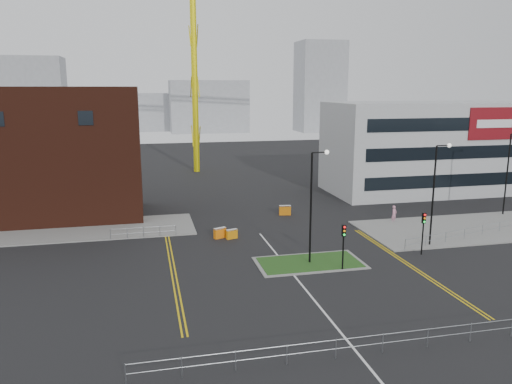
{
  "coord_description": "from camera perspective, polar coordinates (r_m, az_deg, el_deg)",
  "views": [
    {
      "loc": [
        -10.69,
        -28.27,
        13.94
      ],
      "look_at": [
        -1.28,
        13.1,
        5.0
      ],
      "focal_mm": 35.0,
      "sensor_mm": 36.0,
      "label": 1
    }
  ],
  "objects": [
    {
      "name": "tower_crane",
      "position": [
        84.75,
        -3.16,
        21.09
      ],
      "size": [
        52.56,
        8.86,
        39.99
      ],
      "color": "yellow",
      "rests_on": "ground"
    },
    {
      "name": "barrier_mid",
      "position": [
        47.16,
        -4.15,
        -4.64
      ],
      "size": [
        1.25,
        0.84,
        1.0
      ],
      "color": "orange",
      "rests_on": "ground"
    },
    {
      "name": "pedestrian",
      "position": [
        54.21,
        15.51,
        -2.45
      ],
      "size": [
        0.79,
        0.7,
        1.83
      ],
      "primitive_type": "imported",
      "rotation": [
        0.0,
        0.0,
        0.49
      ],
      "color": "pink",
      "rests_on": "ground"
    },
    {
      "name": "island_kerb",
      "position": [
        40.86,
        6.14,
        -8.06
      ],
      "size": [
        8.6,
        4.6,
        0.08
      ],
      "primitive_type": "cube",
      "color": "slate",
      "rests_on": "ground"
    },
    {
      "name": "railing_front",
      "position": [
        27.99,
        11.78,
        -16.41
      ],
      "size": [
        24.05,
        0.05,
        1.1
      ],
      "color": "gray",
      "rests_on": "ground"
    },
    {
      "name": "centre_line",
      "position": [
        35.0,
        6.21,
        -11.64
      ],
      "size": [
        0.15,
        30.0,
        0.01
      ],
      "primitive_type": "cube",
      "color": "silver",
      "rests_on": "ground"
    },
    {
      "name": "traffic_light_right",
      "position": [
        44.25,
        18.59,
        -3.63
      ],
      "size": [
        0.28,
        0.33,
        3.65
      ],
      "color": "black",
      "rests_on": "ground"
    },
    {
      "name": "yellow_right_a",
      "position": [
        42.14,
        16.83,
        -7.94
      ],
      "size": [
        0.12,
        20.0,
        0.01
      ],
      "primitive_type": "cube",
      "color": "gold",
      "rests_on": "ground"
    },
    {
      "name": "streetlamp_right_far",
      "position": [
        61.05,
        26.98,
        2.57
      ],
      "size": [
        1.46,
        0.36,
        9.18
      ],
      "color": "black",
      "rests_on": "ground"
    },
    {
      "name": "pavement_right",
      "position": [
        55.21,
        24.1,
        -3.73
      ],
      "size": [
        24.0,
        10.0,
        0.12
      ],
      "primitive_type": "cube",
      "color": "slate",
      "rests_on": "ground"
    },
    {
      "name": "barrier_left",
      "position": [
        46.91,
        -2.79,
        -4.78
      ],
      "size": [
        1.13,
        0.66,
        0.91
      ],
      "color": "orange",
      "rests_on": "ground"
    },
    {
      "name": "grass_island",
      "position": [
        40.86,
        6.14,
        -8.03
      ],
      "size": [
        8.0,
        4.0,
        0.12
      ],
      "primitive_type": "cube",
      "color": "#214617",
      "rests_on": "ground"
    },
    {
      "name": "yellow_left_b",
      "position": [
        40.78,
        -9.34,
        -8.25
      ],
      "size": [
        0.12,
        24.0,
        0.01
      ],
      "primitive_type": "cube",
      "color": "gold",
      "rests_on": "ground"
    },
    {
      "name": "streetlamp_right_near",
      "position": [
        46.45,
        19.88,
        0.6
      ],
      "size": [
        1.46,
        0.36,
        9.18
      ],
      "color": "black",
      "rests_on": "ground"
    },
    {
      "name": "skyline_c",
      "position": [
        163.07,
        7.31,
        11.82
      ],
      "size": [
        14.0,
        12.0,
        28.0
      ],
      "primitive_type": "cube",
      "color": "gray",
      "rests_on": "ground"
    },
    {
      "name": "skyline_d",
      "position": [
        168.48,
        -12.04,
        8.94
      ],
      "size": [
        30.0,
        12.0,
        12.0
      ],
      "primitive_type": "cube",
      "color": "gray",
      "rests_on": "ground"
    },
    {
      "name": "yellow_right_b",
      "position": [
        42.29,
        17.18,
        -7.89
      ],
      "size": [
        0.12,
        20.0,
        0.01
      ],
      "primitive_type": "cube",
      "color": "gold",
      "rests_on": "ground"
    },
    {
      "name": "railing_left",
      "position": [
        48.12,
        -12.72,
        -4.32
      ],
      "size": [
        6.05,
        0.05,
        1.1
      ],
      "color": "gray",
      "rests_on": "ground"
    },
    {
      "name": "yellow_left_a",
      "position": [
        40.76,
        -9.77,
        -8.27
      ],
      "size": [
        0.12,
        24.0,
        0.01
      ],
      "primitive_type": "cube",
      "color": "gold",
      "rests_on": "ground"
    },
    {
      "name": "skyline_b",
      "position": [
        159.73,
        -5.44,
        9.71
      ],
      "size": [
        24.0,
        12.0,
        16.0
      ],
      "primitive_type": "cube",
      "color": "gray",
      "rests_on": "ground"
    },
    {
      "name": "ground",
      "position": [
        33.28,
        7.35,
        -12.97
      ],
      "size": [
        200.0,
        200.0,
        0.0
      ],
      "primitive_type": "plane",
      "color": "black",
      "rests_on": "ground"
    },
    {
      "name": "skyline_a",
      "position": [
        151.17,
        -24.37,
        9.74
      ],
      "size": [
        18.0,
        12.0,
        22.0
      ],
      "primitive_type": "cube",
      "color": "gray",
      "rests_on": "ground"
    },
    {
      "name": "pavement_left",
      "position": [
        52.98,
        -22.52,
        -4.22
      ],
      "size": [
        28.0,
        8.0,
        0.12
      ],
      "primitive_type": "cube",
      "color": "slate",
      "rests_on": "ground"
    },
    {
      "name": "barrier_right",
      "position": [
        55.5,
        3.33,
        -2.04
      ],
      "size": [
        1.34,
        0.64,
        1.08
      ],
      "color": "#CE6B0B",
      "rests_on": "ground"
    },
    {
      "name": "office_block",
      "position": [
        70.99,
        18.48,
        4.87
      ],
      "size": [
        25.0,
        12.2,
        12.0
      ],
      "color": "#ABADB0",
      "rests_on": "ground"
    },
    {
      "name": "railing_right",
      "position": [
        52.23,
        24.47,
        -3.79
      ],
      "size": [
        19.05,
        5.05,
        1.1
      ],
      "color": "gray",
      "rests_on": "ground"
    },
    {
      "name": "streetlamp_island",
      "position": [
        39.43,
        6.61,
        -0.67
      ],
      "size": [
        1.46,
        0.36,
        9.18
      ],
      "color": "black",
      "rests_on": "ground"
    },
    {
      "name": "brick_building",
      "position": [
        58.03,
        -24.99,
        3.77
      ],
      "size": [
        24.2,
        10.07,
        14.24
      ],
      "color": "#441B11",
      "rests_on": "ground"
    },
    {
      "name": "traffic_light_island",
      "position": [
        38.96,
        9.98,
        -5.26
      ],
      "size": [
        0.28,
        0.33,
        3.65
      ],
      "color": "black",
      "rests_on": "ground"
    }
  ]
}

